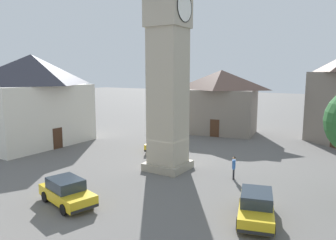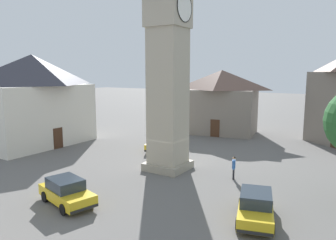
{
  "view_description": "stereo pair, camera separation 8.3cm",
  "coord_description": "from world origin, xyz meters",
  "px_view_note": "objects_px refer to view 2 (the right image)",
  "views": [
    {
      "loc": [
        -20.76,
        -12.96,
        7.67
      ],
      "look_at": [
        0.0,
        0.0,
        3.96
      ],
      "focal_mm": 33.98,
      "sensor_mm": 36.0,
      "label": 1
    },
    {
      "loc": [
        -20.71,
        -13.03,
        7.67
      ],
      "look_at": [
        0.0,
        0.0,
        3.96
      ],
      "focal_mm": 33.98,
      "sensor_mm": 36.0,
      "label": 2
    }
  ],
  "objects_px": {
    "clock_tower": "(168,21)",
    "car_silver_kerb": "(256,207)",
    "car_blue_kerb": "(67,192)",
    "building_corner_back": "(221,101)",
    "building_terrace_right": "(34,99)",
    "car_red_corner": "(160,142)",
    "pedestrian": "(234,166)"
  },
  "relations": [
    {
      "from": "car_blue_kerb",
      "to": "building_corner_back",
      "type": "xyz_separation_m",
      "value": [
        25.27,
        1.02,
        3.28
      ]
    },
    {
      "from": "car_blue_kerb",
      "to": "car_red_corner",
      "type": "xyz_separation_m",
      "value": [
        13.79,
        2.65,
        0.0
      ]
    },
    {
      "from": "pedestrian",
      "to": "building_terrace_right",
      "type": "relative_size",
      "value": 0.15
    },
    {
      "from": "car_silver_kerb",
      "to": "building_corner_back",
      "type": "height_order",
      "value": "building_corner_back"
    },
    {
      "from": "car_red_corner",
      "to": "building_corner_back",
      "type": "xyz_separation_m",
      "value": [
        11.48,
        -1.63,
        3.28
      ]
    },
    {
      "from": "car_red_corner",
      "to": "building_corner_back",
      "type": "height_order",
      "value": "building_corner_back"
    },
    {
      "from": "car_red_corner",
      "to": "building_terrace_right",
      "type": "xyz_separation_m",
      "value": [
        -4.92,
        12.57,
        4.08
      ]
    },
    {
      "from": "clock_tower",
      "to": "building_corner_back",
      "type": "bearing_deg",
      "value": 8.45
    },
    {
      "from": "clock_tower",
      "to": "car_silver_kerb",
      "type": "relative_size",
      "value": 4.41
    },
    {
      "from": "car_red_corner",
      "to": "building_corner_back",
      "type": "bearing_deg",
      "value": -8.08
    },
    {
      "from": "clock_tower",
      "to": "building_terrace_right",
      "type": "distance_m",
      "value": 17.89
    },
    {
      "from": "clock_tower",
      "to": "car_red_corner",
      "type": "bearing_deg",
      "value": 39.69
    },
    {
      "from": "clock_tower",
      "to": "building_corner_back",
      "type": "relative_size",
      "value": 2.07
    },
    {
      "from": "car_blue_kerb",
      "to": "building_terrace_right",
      "type": "bearing_deg",
      "value": 59.78
    },
    {
      "from": "car_blue_kerb",
      "to": "car_silver_kerb",
      "type": "distance_m",
      "value": 10.68
    },
    {
      "from": "clock_tower",
      "to": "car_silver_kerb",
      "type": "height_order",
      "value": "clock_tower"
    },
    {
      "from": "car_silver_kerb",
      "to": "clock_tower",
      "type": "bearing_deg",
      "value": 59.28
    },
    {
      "from": "car_silver_kerb",
      "to": "pedestrian",
      "type": "xyz_separation_m",
      "value": [
        5.57,
        3.29,
        0.25
      ]
    },
    {
      "from": "clock_tower",
      "to": "building_terrace_right",
      "type": "xyz_separation_m",
      "value": [
        -0.02,
        16.64,
        -6.57
      ]
    },
    {
      "from": "building_corner_back",
      "to": "building_terrace_right",
      "type": "bearing_deg",
      "value": 139.1
    },
    {
      "from": "car_red_corner",
      "to": "pedestrian",
      "type": "xyz_separation_m",
      "value": [
        -4.42,
        -9.35,
        0.25
      ]
    },
    {
      "from": "pedestrian",
      "to": "car_red_corner",
      "type": "bearing_deg",
      "value": 64.69
    },
    {
      "from": "building_terrace_right",
      "to": "car_red_corner",
      "type": "bearing_deg",
      "value": -68.64
    },
    {
      "from": "pedestrian",
      "to": "building_corner_back",
      "type": "height_order",
      "value": "building_corner_back"
    },
    {
      "from": "clock_tower",
      "to": "building_corner_back",
      "type": "distance_m",
      "value": 18.12
    },
    {
      "from": "car_silver_kerb",
      "to": "car_blue_kerb",
      "type": "bearing_deg",
      "value": 110.82
    },
    {
      "from": "car_blue_kerb",
      "to": "building_corner_back",
      "type": "distance_m",
      "value": 25.5
    },
    {
      "from": "car_red_corner",
      "to": "pedestrian",
      "type": "distance_m",
      "value": 10.35
    },
    {
      "from": "clock_tower",
      "to": "building_terrace_right",
      "type": "bearing_deg",
      "value": 90.07
    },
    {
      "from": "car_red_corner",
      "to": "building_terrace_right",
      "type": "height_order",
      "value": "building_terrace_right"
    },
    {
      "from": "car_silver_kerb",
      "to": "building_corner_back",
      "type": "xyz_separation_m",
      "value": [
        21.47,
        11.01,
        3.28
      ]
    },
    {
      "from": "clock_tower",
      "to": "car_blue_kerb",
      "type": "relative_size",
      "value": 4.42
    }
  ]
}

